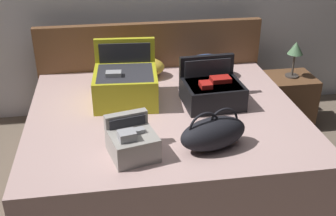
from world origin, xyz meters
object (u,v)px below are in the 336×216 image
object	(u,v)px
bed	(165,143)
pillow_center_head	(207,66)
hard_case_medium	(212,90)
nightstand	(288,100)
hard_case_small	(132,142)
table_lamp	(295,51)
duffel_bag	(213,133)
hard_case_large	(126,84)
pillow_near_headboard	(138,67)

from	to	relation	value
bed	pillow_center_head	distance (m)	0.88
hard_case_medium	nightstand	world-z (taller)	hard_case_medium
hard_case_small	bed	bearing A→B (deg)	48.72
pillow_center_head	nightstand	size ratio (longest dim) A/B	0.89
nightstand	table_lamp	size ratio (longest dim) A/B	1.48
pillow_center_head	table_lamp	bearing A→B (deg)	1.33
duffel_bag	hard_case_large	bearing A→B (deg)	123.07
hard_case_large	pillow_near_headboard	xyz separation A→B (m)	(0.14, 0.49, -0.06)
hard_case_small	pillow_center_head	xyz separation A→B (m)	(0.78, 1.18, 0.00)
hard_case_small	duffel_bag	distance (m)	0.53
hard_case_large	pillow_center_head	xyz separation A→B (m)	(0.76, 0.39, -0.05)
duffel_bag	pillow_near_headboard	bearing A→B (deg)	106.37
pillow_center_head	nightstand	world-z (taller)	pillow_center_head
pillow_center_head	nightstand	bearing A→B (deg)	1.33
pillow_center_head	nightstand	distance (m)	0.94
nightstand	bed	bearing A→B (deg)	-153.90
pillow_near_headboard	nightstand	world-z (taller)	pillow_near_headboard
hard_case_small	duffel_bag	bearing A→B (deg)	-12.77
hard_case_large	hard_case_medium	size ratio (longest dim) A/B	1.12
hard_case_medium	pillow_near_headboard	world-z (taller)	hard_case_medium
hard_case_large	hard_case_small	world-z (taller)	hard_case_large
hard_case_medium	pillow_center_head	size ratio (longest dim) A/B	1.04
pillow_near_headboard	nightstand	size ratio (longest dim) A/B	0.95
hard_case_large	duffel_bag	bearing A→B (deg)	-52.95
duffel_bag	pillow_center_head	bearing A→B (deg)	78.14
pillow_near_headboard	pillow_center_head	size ratio (longest dim) A/B	1.07
bed	pillow_near_headboard	distance (m)	0.83
hard_case_small	nightstand	bearing A→B (deg)	23.35
hard_case_small	pillow_center_head	size ratio (longest dim) A/B	0.79
pillow_near_headboard	hard_case_small	bearing A→B (deg)	-96.81
duffel_bag	pillow_near_headboard	xyz separation A→B (m)	(-0.38, 1.28, -0.02)
nightstand	duffel_bag	bearing A→B (deg)	-132.23
hard_case_small	duffel_bag	world-z (taller)	duffel_bag
pillow_center_head	table_lamp	world-z (taller)	table_lamp
duffel_bag	table_lamp	size ratio (longest dim) A/B	1.47
hard_case_large	hard_case_medium	distance (m)	0.69
bed	pillow_near_headboard	size ratio (longest dim) A/B	4.32
pillow_center_head	hard_case_small	bearing A→B (deg)	-123.25
nightstand	hard_case_medium	bearing A→B (deg)	-148.86
hard_case_medium	hard_case_small	bearing A→B (deg)	-140.26
hard_case_small	nightstand	distance (m)	2.06
hard_case_small	nightstand	size ratio (longest dim) A/B	0.70
duffel_bag	pillow_center_head	world-z (taller)	duffel_bag
bed	nightstand	bearing A→B (deg)	26.10
pillow_near_headboard	table_lamp	distance (m)	1.47
hard_case_large	hard_case_medium	xyz separation A→B (m)	(0.67, -0.16, -0.04)
pillow_near_headboard	nightstand	bearing A→B (deg)	-3.12
hard_case_large	duffel_bag	world-z (taller)	hard_case_large
pillow_near_headboard	bed	bearing A→B (deg)	-78.95
hard_case_large	duffel_bag	size ratio (longest dim) A/B	1.04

